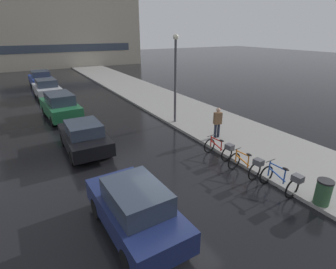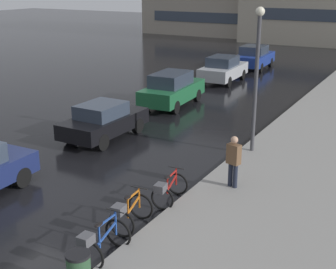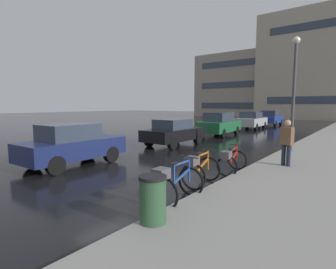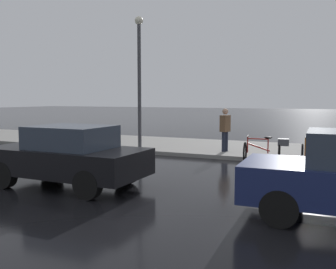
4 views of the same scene
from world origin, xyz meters
TOP-DOWN VIEW (x-y plane):
  - ground_plane at (0.00, 0.00)m, footprint 140.00×140.00m
  - bicycle_nearest at (3.46, -1.45)m, footprint 0.77×1.42m
  - bicycle_second at (3.22, 0.02)m, footprint 0.84×1.39m
  - bicycle_third at (3.37, 1.78)m, footprint 0.81×1.45m
  - car_navy at (-1.86, -0.67)m, footprint 1.82×3.88m
  - car_black at (-1.79, 5.61)m, footprint 1.83×3.91m
  - car_green at (-1.91, 11.48)m, footprint 2.08×4.47m
  - car_silver at (-1.95, 18.10)m, footprint 2.01×4.22m
  - car_blue at (-1.87, 23.51)m, footprint 2.11×4.16m
  - pedestrian at (4.62, 3.55)m, footprint 0.45×0.33m
  - streetlamp at (4.05, 6.86)m, footprint 0.32×0.32m
  - trash_bin at (3.85, -2.67)m, footprint 0.51×0.51m
  - building_facade_side at (-11.57, 43.43)m, footprint 19.73×8.59m

SIDE VIEW (x-z plane):
  - ground_plane at x=0.00m, z-range 0.00..0.00m
  - bicycle_third at x=3.37m, z-range 0.02..0.93m
  - bicycle_second at x=3.22m, z-range 0.01..0.99m
  - bicycle_nearest at x=3.46m, z-range 0.00..1.01m
  - trash_bin at x=3.85m, z-range 0.00..1.01m
  - car_black at x=-1.79m, z-range 0.01..1.49m
  - car_navy at x=-1.86m, z-range 0.00..1.58m
  - car_silver at x=-1.95m, z-range 0.00..1.62m
  - car_blue at x=-1.87m, z-range 0.00..1.65m
  - car_green at x=-1.91m, z-range 0.00..1.72m
  - pedestrian at x=4.62m, z-range 0.11..1.87m
  - streetlamp at x=4.05m, z-range 0.52..5.80m
  - building_facade_side at x=-11.57m, z-range 0.00..11.82m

